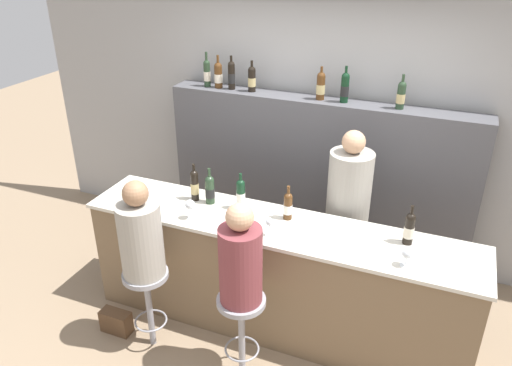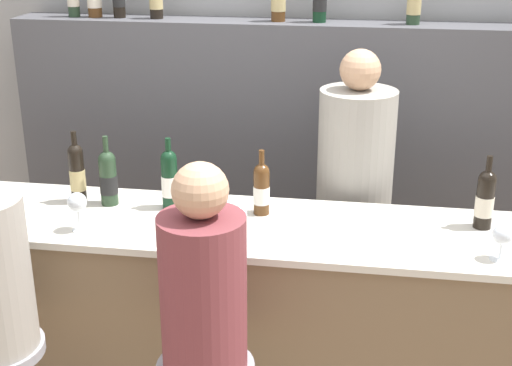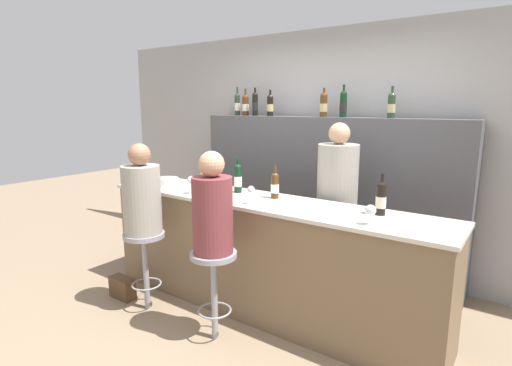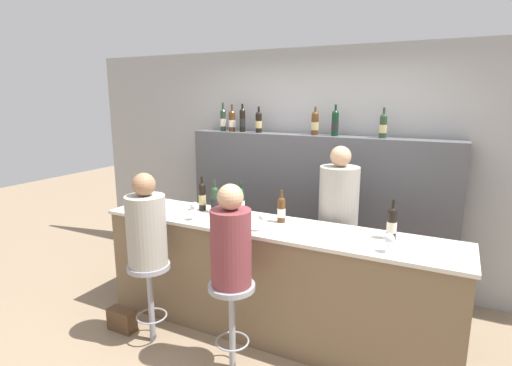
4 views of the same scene
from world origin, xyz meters
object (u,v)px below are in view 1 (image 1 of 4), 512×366
(wine_glass_0, at_px, (190,205))
(wine_bottle_counter_4, at_px, (409,228))
(wine_bottle_counter_0, at_px, (195,185))
(bar_stool_right, at_px, (241,316))
(wine_bottle_counter_3, at_px, (288,206))
(wine_bottle_backbar_1, at_px, (218,75))
(bartender, at_px, (346,228))
(bar_stool_left, at_px, (147,289))
(wine_bottle_backbar_3, at_px, (252,79))
(wine_glass_1, at_px, (270,223))
(wine_bottle_backbar_6, at_px, (401,95))
(wine_glass_2, at_px, (407,254))
(wine_bottle_backbar_2, at_px, (232,75))
(wine_bottle_backbar_4, at_px, (321,86))
(wine_bottle_backbar_5, at_px, (345,87))
(metal_bowl, at_px, (147,194))
(handbag, at_px, (116,322))
(wine_bottle_counter_1, at_px, (210,189))
(guest_seated_left, at_px, (140,236))
(guest_seated_right, at_px, (240,260))
(wine_bottle_counter_2, at_px, (241,194))
(wine_bottle_backbar_0, at_px, (207,73))

(wine_glass_0, bearing_deg, wine_bottle_counter_4, 10.11)
(wine_bottle_counter_0, height_order, bar_stool_right, wine_bottle_counter_0)
(wine_bottle_counter_3, distance_m, wine_bottle_backbar_1, 1.64)
(wine_bottle_counter_0, bearing_deg, bartender, 19.61)
(bar_stool_left, bearing_deg, bar_stool_right, 0.00)
(wine_bottle_backbar_3, distance_m, wine_glass_1, 1.64)
(wine_bottle_backbar_6, xyz_separation_m, wine_glass_2, (0.31, -1.32, -0.69))
(wine_bottle_backbar_2, distance_m, wine_bottle_backbar_4, 0.88)
(wine_glass_1, bearing_deg, wine_bottle_backbar_5, 81.73)
(metal_bowl, xyz_separation_m, handbag, (-0.03, -0.57, -0.94))
(wine_bottle_counter_1, distance_m, wine_bottle_backbar_1, 1.29)
(wine_bottle_counter_1, relative_size, bar_stool_left, 0.44)
(wine_glass_0, distance_m, wine_glass_1, 0.66)
(bartender, bearing_deg, wine_bottle_counter_3, -131.82)
(wine_bottle_backbar_4, bearing_deg, wine_bottle_counter_4, -46.42)
(wine_glass_2, height_order, bar_stool_right, wine_glass_2)
(guest_seated_left, height_order, guest_seated_right, guest_seated_left)
(guest_seated_right, distance_m, bartender, 1.26)
(wine_bottle_counter_3, height_order, wine_bottle_backbar_6, wine_bottle_backbar_6)
(wine_bottle_counter_2, xyz_separation_m, wine_bottle_backbar_0, (-0.81, 1.03, 0.66))
(wine_bottle_backbar_2, bearing_deg, wine_bottle_counter_2, -62.25)
(metal_bowl, height_order, handbag, metal_bowl)
(guest_seated_right, bearing_deg, metal_bowl, 153.18)
(wine_bottle_backbar_0, bearing_deg, wine_bottle_counter_4, -25.96)
(wine_bottle_backbar_5, distance_m, wine_glass_1, 1.50)
(wine_bottle_backbar_6, bearing_deg, wine_bottle_backbar_0, 180.00)
(wine_bottle_counter_3, xyz_separation_m, wine_bottle_backbar_5, (0.15, 1.03, 0.69))
(wine_bottle_counter_2, relative_size, wine_bottle_counter_3, 1.12)
(wine_bottle_counter_3, relative_size, guest_seated_right, 0.37)
(wine_bottle_counter_1, bearing_deg, wine_bottle_backbar_3, 93.13)
(wine_bottle_backbar_4, distance_m, bar_stool_left, 2.29)
(wine_bottle_counter_1, xyz_separation_m, wine_bottle_backbar_2, (-0.27, 1.03, 0.68))
(wine_bottle_counter_2, xyz_separation_m, guest_seated_right, (0.31, -0.70, -0.10))
(wine_bottle_counter_4, height_order, bar_stool_right, wine_bottle_counter_4)
(wine_bottle_counter_2, height_order, wine_bottle_backbar_6, wine_bottle_backbar_6)
(bar_stool_left, bearing_deg, wine_bottle_backbar_2, 91.68)
(wine_bottle_backbar_5, bearing_deg, guest_seated_left, -121.11)
(wine_bottle_counter_3, distance_m, wine_bottle_backbar_2, 1.56)
(wine_bottle_counter_4, bearing_deg, wine_bottle_counter_1, 180.00)
(guest_seated_left, bearing_deg, metal_bowl, 119.66)
(wine_glass_1, bearing_deg, bar_stool_right, -97.45)
(wine_bottle_backbar_4, distance_m, wine_bottle_backbar_5, 0.22)
(wine_glass_2, distance_m, bar_stool_left, 1.96)
(wine_glass_1, height_order, guest_seated_right, guest_seated_right)
(wine_bottle_backbar_6, bearing_deg, wine_bottle_counter_0, -144.59)
(bar_stool_left, bearing_deg, wine_glass_1, 25.58)
(wine_bottle_backbar_0, distance_m, wine_bottle_backbar_6, 1.84)
(wine_bottle_backbar_3, height_order, bartender, wine_bottle_backbar_3)
(wine_bottle_counter_2, distance_m, wine_bottle_backbar_5, 1.35)
(wine_bottle_backbar_5, bearing_deg, wine_bottle_counter_4, -53.48)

